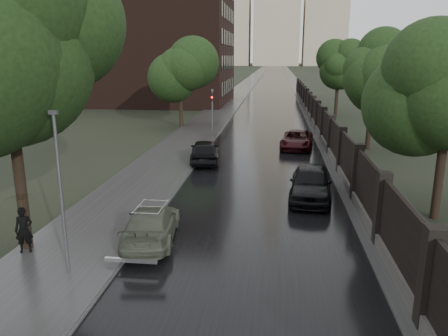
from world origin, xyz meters
TOP-DOWN VIEW (x-y plane):
  - ground at (0.00, 0.00)m, footprint 800.00×800.00m
  - road at (0.00, 190.00)m, footprint 8.00×420.00m
  - sidewalk_left at (-6.00, 190.00)m, footprint 4.00×420.00m
  - verge_right at (5.50, 190.00)m, footprint 3.00×420.00m
  - fence_right at (4.60, 32.01)m, footprint 0.45×75.72m
  - tree_left_near at (-7.60, 3.00)m, footprint 5.44×5.44m
  - tree_left_far at (-8.00, 30.00)m, footprint 4.25×4.25m
  - tree_right_b at (7.50, 22.00)m, footprint 4.08×4.08m
  - tree_right_c at (7.50, 40.00)m, footprint 4.08×4.08m
  - lamp_post at (-5.40, 1.50)m, footprint 0.25×0.12m
  - traffic_light at (-4.30, 24.99)m, footprint 0.16×0.32m
  - brick_building at (-18.00, 52.00)m, footprint 24.00×18.00m
  - stalinist_tower at (0.00, 300.00)m, footprint 92.00×30.00m
  - volga_sedan at (-3.60, 4.42)m, footprint 2.27×4.52m
  - hatchback_left at (-3.58, 16.52)m, footprint 2.36×4.61m
  - car_right_near at (2.53, 9.98)m, footprint 2.31×4.86m
  - car_right_far at (2.40, 21.65)m, footprint 2.69×4.88m
  - pedestrian_umbrella at (-7.45, 2.65)m, footprint 1.18×1.19m

SIDE VIEW (x-z plane):
  - ground at x=0.00m, z-range 0.00..0.00m
  - road at x=0.00m, z-range 0.00..0.02m
  - verge_right at x=5.50m, z-range 0.00..0.08m
  - sidewalk_left at x=-6.00m, z-range 0.00..0.16m
  - volga_sedan at x=-3.60m, z-range 0.00..1.26m
  - car_right_far at x=2.40m, z-range 0.00..1.29m
  - hatchback_left at x=-3.58m, z-range 0.00..1.50m
  - car_right_near at x=2.53m, z-range 0.00..1.60m
  - fence_right at x=4.60m, z-range -0.34..2.36m
  - pedestrian_umbrella at x=-7.45m, z-range 0.57..3.03m
  - traffic_light at x=-4.30m, z-range 0.40..4.40m
  - lamp_post at x=-5.40m, z-range 0.12..5.23m
  - tree_right_b at x=7.50m, z-range 1.44..8.46m
  - tree_right_c at x=7.50m, z-range 1.44..8.46m
  - tree_left_far at x=-8.00m, z-range 1.55..8.94m
  - tree_left_near at x=-7.60m, z-range 1.84..11.00m
  - brick_building at x=-18.00m, z-range 0.00..20.00m
  - stalinist_tower at x=0.00m, z-range -41.12..117.88m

